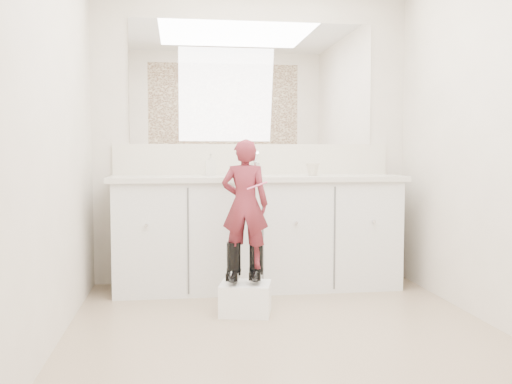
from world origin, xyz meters
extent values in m
plane|color=#8D745C|center=(0.00, 0.00, 0.00)|extent=(3.00, 3.00, 0.00)
plane|color=beige|center=(0.00, 1.50, 1.20)|extent=(2.60, 0.00, 2.60)
plane|color=beige|center=(0.00, -1.50, 1.20)|extent=(2.60, 0.00, 2.60)
plane|color=beige|center=(-1.30, 0.00, 1.20)|extent=(0.00, 3.00, 3.00)
plane|color=beige|center=(1.30, 0.00, 1.20)|extent=(0.00, 3.00, 3.00)
cube|color=silver|center=(0.00, 1.23, 0.42)|extent=(2.20, 0.55, 0.85)
cube|color=beige|center=(0.00, 1.21, 0.87)|extent=(2.28, 0.58, 0.04)
cube|color=beige|center=(0.00, 1.49, 1.02)|extent=(2.28, 0.03, 0.25)
cube|color=white|center=(0.00, 1.49, 1.64)|extent=(2.00, 0.02, 1.00)
cylinder|color=silver|center=(0.00, 1.38, 0.94)|extent=(0.08, 0.08, 0.10)
imported|color=beige|center=(0.43, 1.18, 0.94)|extent=(0.12, 0.12, 0.10)
imported|color=beige|center=(-0.37, 1.23, 0.98)|extent=(0.08, 0.08, 0.18)
cube|color=white|center=(-0.18, 0.49, 0.10)|extent=(0.38, 0.34, 0.21)
imported|color=#A23239|center=(-0.18, 0.51, 0.73)|extent=(0.35, 0.27, 0.85)
cylinder|color=#F65F8D|center=(-0.11, 0.43, 0.86)|extent=(0.13, 0.04, 0.06)
camera|label=1|loc=(-0.62, -3.20, 1.07)|focal=40.00mm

